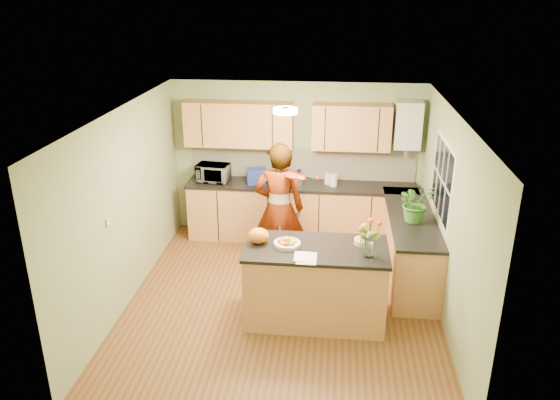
# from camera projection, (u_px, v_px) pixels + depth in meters

# --- Properties ---
(floor) EXTENTS (4.50, 4.50, 0.00)m
(floor) POSITION_uv_depth(u_px,v_px,m) (282.00, 300.00, 7.18)
(floor) COLOR #573719
(floor) RESTS_ON ground
(ceiling) EXTENTS (4.00, 4.50, 0.02)m
(ceiling) POSITION_uv_depth(u_px,v_px,m) (283.00, 113.00, 6.27)
(ceiling) COLOR white
(ceiling) RESTS_ON wall_back
(wall_back) EXTENTS (4.00, 0.02, 2.50)m
(wall_back) POSITION_uv_depth(u_px,v_px,m) (297.00, 159.00, 8.81)
(wall_back) COLOR gray
(wall_back) RESTS_ON floor
(wall_front) EXTENTS (4.00, 0.02, 2.50)m
(wall_front) POSITION_uv_depth(u_px,v_px,m) (256.00, 314.00, 4.64)
(wall_front) COLOR gray
(wall_front) RESTS_ON floor
(wall_left) EXTENTS (0.02, 4.50, 2.50)m
(wall_left) POSITION_uv_depth(u_px,v_px,m) (126.00, 207.00, 6.92)
(wall_left) COLOR gray
(wall_left) RESTS_ON floor
(wall_right) EXTENTS (0.02, 4.50, 2.50)m
(wall_right) POSITION_uv_depth(u_px,v_px,m) (448.00, 220.00, 6.53)
(wall_right) COLOR gray
(wall_right) RESTS_ON floor
(back_counter) EXTENTS (3.64, 0.62, 0.94)m
(back_counter) POSITION_uv_depth(u_px,v_px,m) (301.00, 211.00, 8.81)
(back_counter) COLOR #C17E4D
(back_counter) RESTS_ON floor
(right_counter) EXTENTS (0.62, 2.24, 0.94)m
(right_counter) POSITION_uv_depth(u_px,v_px,m) (409.00, 246.00, 7.63)
(right_counter) COLOR #C17E4D
(right_counter) RESTS_ON floor
(splashback) EXTENTS (3.60, 0.02, 0.52)m
(splashback) POSITION_uv_depth(u_px,v_px,m) (303.00, 163.00, 8.81)
(splashback) COLOR white
(splashback) RESTS_ON back_counter
(upper_cabinets) EXTENTS (3.20, 0.34, 0.70)m
(upper_cabinets) POSITION_uv_depth(u_px,v_px,m) (285.00, 125.00, 8.45)
(upper_cabinets) COLOR #C17E4D
(upper_cabinets) RESTS_ON wall_back
(boiler) EXTENTS (0.40, 0.30, 0.86)m
(boiler) POSITION_uv_depth(u_px,v_px,m) (408.00, 125.00, 8.26)
(boiler) COLOR silver
(boiler) RESTS_ON wall_back
(window_right) EXTENTS (0.01, 1.30, 1.05)m
(window_right) POSITION_uv_depth(u_px,v_px,m) (442.00, 180.00, 6.98)
(window_right) COLOR silver
(window_right) RESTS_ON wall_right
(light_switch) EXTENTS (0.02, 0.09, 0.09)m
(light_switch) POSITION_uv_depth(u_px,v_px,m) (108.00, 222.00, 6.35)
(light_switch) COLOR silver
(light_switch) RESTS_ON wall_left
(ceiling_lamp) EXTENTS (0.30, 0.30, 0.07)m
(ceiling_lamp) POSITION_uv_depth(u_px,v_px,m) (285.00, 111.00, 6.56)
(ceiling_lamp) COLOR #FFEABF
(ceiling_lamp) RESTS_ON ceiling
(peninsula_island) EXTENTS (1.70, 0.87, 0.98)m
(peninsula_island) POSITION_uv_depth(u_px,v_px,m) (316.00, 283.00, 6.63)
(peninsula_island) COLOR #C17E4D
(peninsula_island) RESTS_ON floor
(fruit_dish) EXTENTS (0.32, 0.32, 0.11)m
(fruit_dish) POSITION_uv_depth(u_px,v_px,m) (287.00, 242.00, 6.47)
(fruit_dish) COLOR beige
(fruit_dish) RESTS_ON peninsula_island
(orange_bowl) EXTENTS (0.21, 0.21, 0.12)m
(orange_bowl) POSITION_uv_depth(u_px,v_px,m) (363.00, 240.00, 6.52)
(orange_bowl) COLOR beige
(orange_bowl) RESTS_ON peninsula_island
(flower_vase) EXTENTS (0.26, 0.26, 0.48)m
(flower_vase) POSITION_uv_depth(u_px,v_px,m) (370.00, 231.00, 6.12)
(flower_vase) COLOR silver
(flower_vase) RESTS_ON peninsula_island
(orange_bag) EXTENTS (0.31, 0.29, 0.19)m
(orange_bag) POSITION_uv_depth(u_px,v_px,m) (258.00, 236.00, 6.54)
(orange_bag) COLOR orange
(orange_bag) RESTS_ON peninsula_island
(papers) EXTENTS (0.23, 0.31, 0.01)m
(papers) POSITION_uv_depth(u_px,v_px,m) (307.00, 258.00, 6.19)
(papers) COLOR white
(papers) RESTS_ON peninsula_island
(violinist) EXTENTS (0.72, 0.49, 1.91)m
(violinist) POSITION_uv_depth(u_px,v_px,m) (279.00, 209.00, 7.62)
(violinist) COLOR #E5AB8C
(violinist) RESTS_ON floor
(violin) EXTENTS (0.61, 0.53, 0.15)m
(violin) POSITION_uv_depth(u_px,v_px,m) (292.00, 175.00, 7.19)
(violin) COLOR #4F1604
(violin) RESTS_ON violinist
(microwave) EXTENTS (0.54, 0.40, 0.28)m
(microwave) POSITION_uv_depth(u_px,v_px,m) (213.00, 173.00, 8.72)
(microwave) COLOR silver
(microwave) RESTS_ON back_counter
(blue_box) EXTENTS (0.35, 0.29, 0.24)m
(blue_box) POSITION_uv_depth(u_px,v_px,m) (257.00, 176.00, 8.63)
(blue_box) COLOR navy
(blue_box) RESTS_ON back_counter
(kettle) EXTENTS (0.16, 0.16, 0.29)m
(kettle) POSITION_uv_depth(u_px,v_px,m) (299.00, 177.00, 8.58)
(kettle) COLOR #B9B9BE
(kettle) RESTS_ON back_counter
(jar_cream) EXTENTS (0.15, 0.15, 0.17)m
(jar_cream) POSITION_uv_depth(u_px,v_px,m) (328.00, 179.00, 8.61)
(jar_cream) COLOR beige
(jar_cream) RESTS_ON back_counter
(jar_white) EXTENTS (0.16, 0.16, 0.19)m
(jar_white) POSITION_uv_depth(u_px,v_px,m) (333.00, 180.00, 8.52)
(jar_white) COLOR silver
(jar_white) RESTS_ON back_counter
(potted_plant) EXTENTS (0.59, 0.56, 0.53)m
(potted_plant) POSITION_uv_depth(u_px,v_px,m) (416.00, 203.00, 7.17)
(potted_plant) COLOR #377828
(potted_plant) RESTS_ON right_counter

